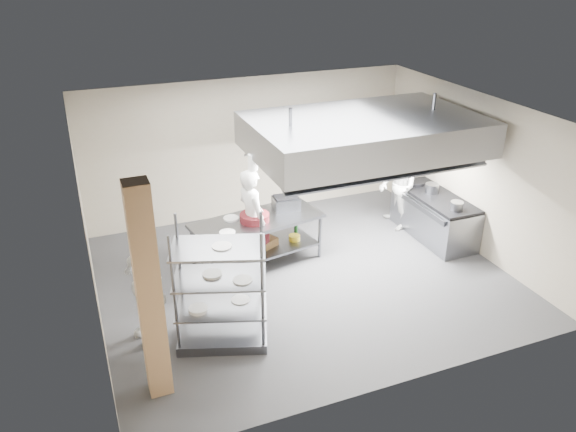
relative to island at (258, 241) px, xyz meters
name	(u,v)px	position (x,y,z in m)	size (l,w,h in m)	color
floor	(304,277)	(0.60, -0.78, -0.46)	(7.00, 7.00, 0.00)	#2D2D2F
ceiling	(306,113)	(0.60, -0.78, 2.54)	(7.00, 7.00, 0.00)	silver
wall_back	(249,148)	(0.60, 2.22, 1.04)	(7.00, 7.00, 0.00)	tan
wall_left	(87,236)	(-2.90, -0.78, 1.04)	(6.00, 6.00, 0.00)	tan
wall_right	(474,173)	(4.10, -0.78, 1.04)	(6.00, 6.00, 0.00)	tan
column	(149,295)	(-2.30, -2.68, 1.04)	(0.30, 0.30, 3.00)	tan
exhaust_hood	(364,134)	(1.90, -0.38, 1.94)	(4.00, 2.50, 0.60)	gray
hood_strip_a	(317,158)	(1.00, -0.38, 1.62)	(1.60, 0.12, 0.04)	white
hood_strip_b	(407,145)	(2.80, -0.38, 1.62)	(1.60, 0.12, 0.04)	white
wall_shelf	(329,140)	(2.40, 2.06, 1.04)	(1.50, 0.28, 0.04)	gray
island	(258,241)	(0.00, 0.00, 0.00)	(2.38, 0.99, 0.91)	gray
island_worktop	(257,221)	(0.00, 0.00, 0.42)	(2.38, 0.99, 0.06)	gray
island_undershelf	(258,249)	(0.00, 0.00, -0.16)	(2.19, 0.89, 0.04)	slate
pass_rack	(220,284)	(-1.23, -1.98, 0.53)	(1.31, 0.76, 1.97)	gray
cooking_range	(434,217)	(3.68, -0.28, -0.04)	(0.80, 2.00, 0.84)	gray
range_top	(436,197)	(3.68, -0.28, 0.41)	(0.78, 1.96, 0.06)	black
chef_head	(252,219)	(-0.10, -0.03, 0.50)	(0.69, 0.45, 1.90)	silver
chef_line	(398,186)	(3.20, 0.39, 0.46)	(0.89, 0.69, 1.83)	white
chef_plating	(145,286)	(-2.24, -1.48, 0.44)	(1.05, 0.44, 1.80)	silver
griddle	(286,203)	(0.65, 0.22, 0.57)	(0.48, 0.37, 0.23)	slate
wicker_basket	(268,242)	(0.20, 0.00, -0.06)	(0.34, 0.23, 0.15)	olive
stockpot	(432,188)	(3.67, -0.12, 0.54)	(0.27, 0.27, 0.19)	slate
plate_stack	(221,305)	(-1.23, -1.98, 0.17)	(0.28, 0.28, 0.05)	white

